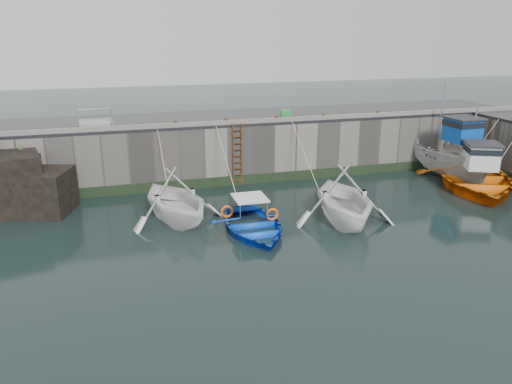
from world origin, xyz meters
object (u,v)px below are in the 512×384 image
object	(u,v)px
boat_far_orange	(475,178)
bollard_d	(323,116)
boat_near_blacktrim	(343,221)
boat_far_white	(452,159)
bollard_c	(277,119)
ladder	(237,155)
bollard_a	(176,124)
bollard_e	(377,114)
boat_near_white	(176,220)
boat_near_blue	(253,231)
bollard_b	(226,121)
fish_crate	(286,113)

from	to	relation	value
boat_far_orange	bollard_d	size ratio (longest dim) A/B	31.45
boat_near_blacktrim	boat_far_orange	distance (m)	8.85
boat_far_white	bollard_c	xyz separation A→B (m)	(-9.30, 2.12, 2.27)
bollard_c	boat_near_blacktrim	bearing A→B (deg)	-83.10
ladder	boat_near_blacktrim	size ratio (longest dim) A/B	0.63
bollard_a	ladder	bearing A→B (deg)	-6.38
boat_near_blacktrim	bollard_e	bearing A→B (deg)	61.55
ladder	boat_near_white	size ratio (longest dim) A/B	0.66
boat_near_white	boat_near_blue	bearing A→B (deg)	-53.75
bollard_b	bollard_a	bearing A→B (deg)	180.00
bollard_b	fish_crate	bearing A→B (deg)	22.12
ladder	bollard_e	bearing A→B (deg)	2.40
bollard_d	bollard_c	bearing A→B (deg)	180.00
bollard_c	boat_near_white	bearing A→B (deg)	-143.19
ladder	boat_far_orange	distance (m)	12.13
bollard_e	boat_far_white	bearing A→B (deg)	-31.17
bollard_b	bollard_d	bearing A→B (deg)	0.00
fish_crate	boat_near_blue	bearing A→B (deg)	-108.10
boat_near_white	boat_far_white	world-z (taller)	boat_far_white
boat_near_blacktrim	bollard_e	size ratio (longest dim) A/B	18.15
boat_near_white	bollard_d	xyz separation A→B (m)	(8.54, 4.45, 3.30)
boat_near_white	bollard_c	distance (m)	8.12
bollard_a	boat_near_blue	bearing A→B (deg)	-72.38
ladder	bollard_c	world-z (taller)	bollard_c
boat_far_orange	fish_crate	distance (m)	10.37
ladder	boat_near_blacktrim	distance (m)	7.04
boat_near_blue	boat_near_white	bearing A→B (deg)	144.69
bollard_c	bollard_d	world-z (taller)	same
boat_near_blacktrim	bollard_e	distance (m)	8.85
ladder	boat_far_white	world-z (taller)	boat_far_white
bollard_b	bollard_e	world-z (taller)	same
bollard_b	bollard_e	distance (m)	8.50
boat_far_white	bollard_d	xyz separation A→B (m)	(-6.70, 2.12, 2.27)
boat_far_white	boat_far_orange	world-z (taller)	boat_far_white
boat_near_white	bollard_b	size ratio (longest dim) A/B	17.33
fish_crate	ladder	bearing A→B (deg)	-140.85
bollard_c	bollard_e	xyz separation A→B (m)	(5.80, 0.00, 0.00)
ladder	boat_far_orange	size ratio (longest dim) A/B	0.36
bollard_d	ladder	bearing A→B (deg)	-176.00
bollard_a	bollard_b	xyz separation A→B (m)	(2.50, 0.00, 0.00)
ladder	bollard_a	distance (m)	3.47
bollard_e	bollard_c	bearing A→B (deg)	180.00
boat_near_blacktrim	fish_crate	size ratio (longest dim) A/B	9.55
boat_far_orange	bollard_c	xyz separation A→B (m)	(-9.29, 4.07, 2.81)
ladder	boat_near_blacktrim	xyz separation A→B (m)	(2.99, -6.17, -1.59)
bollard_a	bollard_d	bearing A→B (deg)	0.00
boat_near_blacktrim	bollard_a	world-z (taller)	bollard_a
bollard_b	bollard_c	bearing A→B (deg)	0.00
boat_far_white	bollard_d	bearing A→B (deg)	160.26
boat_near_blue	bollard_d	bearing A→B (deg)	49.51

